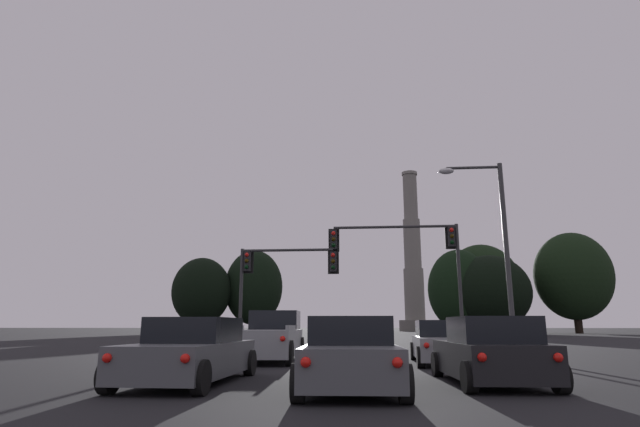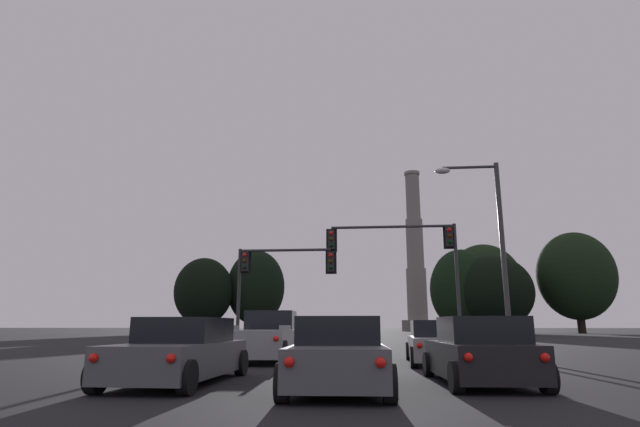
% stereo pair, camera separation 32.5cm
% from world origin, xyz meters
% --- Properties ---
extents(sedan_right_lane_front, '(2.15, 4.77, 1.43)m').
position_xyz_m(sedan_right_lane_front, '(2.97, 17.27, 0.67)').
color(sedan_right_lane_front, gray).
rests_on(sedan_right_lane_front, ground_plane).
extents(pickup_truck_left_lane_front, '(2.40, 5.58, 1.82)m').
position_xyz_m(pickup_truck_left_lane_front, '(-3.11, 18.21, 0.80)').
color(pickup_truck_left_lane_front, gray).
rests_on(pickup_truck_left_lane_front, ground_plane).
extents(sedan_center_lane_second, '(2.12, 4.75, 1.43)m').
position_xyz_m(sedan_center_lane_second, '(0.05, 10.14, 0.67)').
color(sedan_center_lane_second, '#4C4F54').
rests_on(sedan_center_lane_second, ground_plane).
extents(sedan_left_lane_second, '(2.03, 4.72, 1.43)m').
position_xyz_m(sedan_left_lane_second, '(-3.50, 10.85, 0.67)').
color(sedan_left_lane_second, '#4C4F54').
rests_on(sedan_left_lane_second, ground_plane).
extents(hatchback_right_lane_second, '(2.06, 4.17, 1.44)m').
position_xyz_m(hatchback_right_lane_second, '(3.07, 11.18, 0.66)').
color(hatchback_right_lane_second, black).
rests_on(hatchback_right_lane_second, ground_plane).
extents(traffic_light_overhead_left, '(5.34, 0.50, 5.25)m').
position_xyz_m(traffic_light_overhead_left, '(-4.29, 25.54, 4.02)').
color(traffic_light_overhead_left, '#2D2D30').
rests_on(traffic_light_overhead_left, ground_plane).
extents(traffic_light_overhead_right, '(6.91, 0.50, 6.44)m').
position_xyz_m(traffic_light_overhead_right, '(3.01, 25.65, 4.97)').
color(traffic_light_overhead_right, '#2D2D30').
rests_on(traffic_light_overhead_right, ground_plane).
extents(street_lamp, '(2.65, 0.36, 7.93)m').
position_xyz_m(street_lamp, '(5.77, 20.25, 4.86)').
color(street_lamp, '#38383A').
rests_on(street_lamp, ground_plane).
extents(smokestack, '(7.47, 7.47, 38.29)m').
position_xyz_m(smokestack, '(12.21, 119.16, 14.98)').
color(smokestack, slate).
rests_on(smokestack, ground_plane).
extents(treeline_far_right, '(12.93, 11.64, 12.41)m').
position_xyz_m(treeline_far_right, '(20.51, 82.27, 6.49)').
color(treeline_far_right, black).
rests_on(treeline_far_right, ground_plane).
extents(treeline_far_left, '(13.07, 11.76, 15.11)m').
position_xyz_m(treeline_far_left, '(20.75, 88.18, 7.87)').
color(treeline_far_left, black).
rests_on(treeline_far_left, ground_plane).
extents(treeline_left_mid, '(12.56, 11.31, 16.76)m').
position_xyz_m(treeline_left_mid, '(35.52, 86.95, 9.43)').
color(treeline_left_mid, black).
rests_on(treeline_left_mid, ground_plane).
extents(treeline_center_left, '(10.09, 9.08, 12.79)m').
position_xyz_m(treeline_center_left, '(-27.45, 84.05, 7.04)').
color(treeline_center_left, black).
rests_on(treeline_center_left, ground_plane).
extents(treeline_right_mid, '(10.27, 9.24, 14.57)m').
position_xyz_m(treeline_right_mid, '(-19.17, 87.88, 7.98)').
color(treeline_right_mid, black).
rests_on(treeline_right_mid, ground_plane).
extents(treeline_center_right, '(10.34, 9.31, 13.56)m').
position_xyz_m(treeline_center_right, '(16.03, 83.26, 7.00)').
color(treeline_center_right, black).
rests_on(treeline_center_right, ground_plane).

